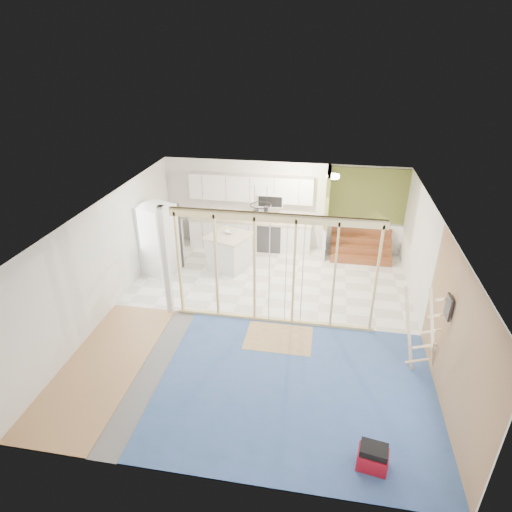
% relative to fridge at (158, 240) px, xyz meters
% --- Properties ---
extents(room, '(7.01, 8.01, 2.61)m').
position_rel_fridge_xyz_m(room, '(3.03, -1.79, 0.34)').
color(room, slate).
rests_on(room, ground).
extents(floor_overlays, '(7.00, 8.00, 0.03)m').
position_rel_fridge_xyz_m(floor_overlays, '(3.10, -1.72, -0.94)').
color(floor_overlays, white).
rests_on(floor_overlays, room).
extents(stud_frame, '(4.66, 0.14, 2.60)m').
position_rel_fridge_xyz_m(stud_frame, '(2.81, -1.79, 0.62)').
color(stud_frame, '#DBC886').
rests_on(stud_frame, room).
extents(base_cabinets, '(4.45, 2.24, 0.93)m').
position_rel_fridge_xyz_m(base_cabinets, '(1.42, 1.58, -0.49)').
color(base_cabinets, white).
rests_on(base_cabinets, room).
extents(upper_cabinets, '(3.60, 0.41, 0.85)m').
position_rel_fridge_xyz_m(upper_cabinets, '(2.19, 2.03, 0.86)').
color(upper_cabinets, white).
rests_on(upper_cabinets, room).
extents(green_partition, '(2.25, 1.51, 2.60)m').
position_rel_fridge_xyz_m(green_partition, '(5.07, 1.87, -0.01)').
color(green_partition, olive).
rests_on(green_partition, room).
extents(pot_rack, '(0.52, 0.52, 0.72)m').
position_rel_fridge_xyz_m(pot_rack, '(2.72, 0.11, 1.04)').
color(pot_rack, black).
rests_on(pot_rack, room).
extents(sheathing_panel, '(0.02, 4.00, 2.60)m').
position_rel_fridge_xyz_m(sheathing_panel, '(6.51, -3.79, 0.34)').
color(sheathing_panel, tan).
rests_on(sheathing_panel, room).
extents(electrical_panel, '(0.04, 0.30, 0.40)m').
position_rel_fridge_xyz_m(electrical_panel, '(6.46, -3.19, 0.69)').
color(electrical_panel, '#35353A').
rests_on(electrical_panel, room).
extents(ceiling_light, '(0.32, 0.32, 0.08)m').
position_rel_fridge_xyz_m(ceiling_light, '(4.43, 1.21, 1.58)').
color(ceiling_light, '#FFEABF').
rests_on(ceiling_light, room).
extents(fridge, '(1.08, 1.04, 1.91)m').
position_rel_fridge_xyz_m(fridge, '(0.00, 0.00, 0.00)').
color(fridge, white).
rests_on(fridge, room).
extents(island, '(1.31, 1.31, 1.00)m').
position_rel_fridge_xyz_m(island, '(1.79, 0.52, -0.46)').
color(island, silver).
rests_on(island, room).
extents(bowl, '(0.34, 0.34, 0.07)m').
position_rel_fridge_xyz_m(bowl, '(1.80, 0.66, 0.08)').
color(bowl, silver).
rests_on(bowl, island).
extents(soap_bottle_a, '(0.12, 0.12, 0.32)m').
position_rel_fridge_xyz_m(soap_bottle_a, '(0.85, 1.92, 0.13)').
color(soap_bottle_a, '#B0B2C5').
rests_on(soap_bottle_a, base_cabinets).
extents(soap_bottle_b, '(0.08, 0.08, 0.17)m').
position_rel_fridge_xyz_m(soap_bottle_b, '(3.73, 1.95, 0.06)').
color(soap_bottle_b, white).
rests_on(soap_bottle_b, base_cabinets).
extents(toolbox, '(0.48, 0.39, 0.41)m').
position_rel_fridge_xyz_m(toolbox, '(5.25, -5.19, -0.76)').
color(toolbox, maroon).
rests_on(toolbox, room).
extents(ladder, '(0.99, 0.11, 1.85)m').
position_rel_fridge_xyz_m(ladder, '(6.21, -2.94, -0.01)').
color(ladder, beige).
rests_on(ladder, room).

